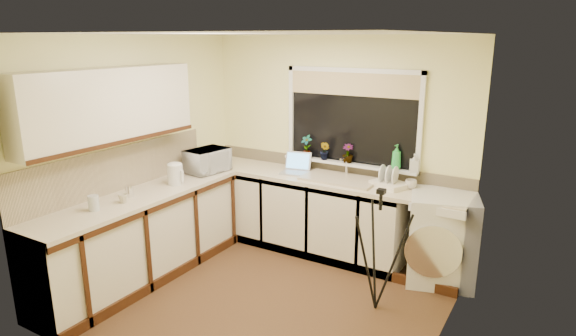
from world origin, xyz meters
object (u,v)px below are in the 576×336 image
(washing_machine, at_px, (442,238))
(cup_left, at_px, (123,198))
(laptop, at_px, (296,167))
(soap_bottle_clear, at_px, (414,163))
(dish_rack, at_px, (390,184))
(glass_jug, at_px, (94,203))
(plant_b, at_px, (325,151))
(kettle, at_px, (175,175))
(plant_a, at_px, (307,146))
(plant_c, at_px, (348,153))
(cup_back, at_px, (411,184))
(tripod, at_px, (378,251))
(soap_bottle_green, at_px, (396,157))
(steel_jar, at_px, (130,191))
(microwave, at_px, (207,161))

(washing_machine, relative_size, cup_left, 10.09)
(laptop, height_order, soap_bottle_clear, soap_bottle_clear)
(washing_machine, relative_size, dish_rack, 2.57)
(glass_jug, bearing_deg, plant_b, 61.17)
(dish_rack, bearing_deg, plant_b, -166.70)
(kettle, relative_size, dish_rack, 0.61)
(cup_left, bearing_deg, washing_machine, 34.11)
(plant_a, height_order, plant_b, plant_a)
(dish_rack, distance_m, plant_a, 1.13)
(laptop, height_order, plant_a, plant_a)
(plant_c, bearing_deg, dish_rack, -16.96)
(plant_a, bearing_deg, cup_back, -5.03)
(glass_jug, xyz_separation_m, plant_b, (1.22, 2.22, 0.19))
(kettle, height_order, tripod, tripod)
(soap_bottle_green, height_order, soap_bottle_clear, soap_bottle_green)
(plant_a, distance_m, cup_left, 2.16)
(laptop, height_order, steel_jar, laptop)
(steel_jar, bearing_deg, cup_left, -59.80)
(laptop, distance_m, cup_left, 1.99)
(dish_rack, bearing_deg, tripod, -52.08)
(tripod, relative_size, plant_c, 5.36)
(microwave, relative_size, soap_bottle_green, 1.82)
(soap_bottle_green, distance_m, soap_bottle_clear, 0.20)
(plant_c, relative_size, cup_left, 2.38)
(plant_a, xyz_separation_m, cup_back, (1.30, -0.11, -0.23))
(washing_machine, height_order, plant_a, plant_a)
(laptop, height_order, cup_back, laptop)
(laptop, xyz_separation_m, glass_jug, (-0.93, -2.07, 0.01))
(soap_bottle_clear, bearing_deg, microwave, -162.81)
(cup_back, xyz_separation_m, cup_left, (-2.22, -1.83, -0.01))
(tripod, height_order, plant_a, plant_a)
(microwave, relative_size, cup_back, 3.99)
(washing_machine, distance_m, tripod, 0.94)
(tripod, relative_size, microwave, 2.37)
(soap_bottle_green, bearing_deg, washing_machine, -20.12)
(plant_c, xyz_separation_m, soap_bottle_clear, (0.76, 0.00, -0.01))
(glass_jug, bearing_deg, kettle, 86.21)
(washing_machine, height_order, steel_jar, steel_jar)
(steel_jar, bearing_deg, microwave, 86.35)
(cup_back, bearing_deg, plant_a, 174.97)
(cup_back, bearing_deg, soap_bottle_green, 146.87)
(steel_jar, bearing_deg, glass_jug, -85.37)
(plant_c, xyz_separation_m, soap_bottle_green, (0.56, 0.02, 0.03))
(dish_rack, height_order, steel_jar, steel_jar)
(soap_bottle_clear, xyz_separation_m, cup_left, (-2.20, -1.95, -0.20))
(cup_left, bearing_deg, glass_jug, -101.50)
(plant_b, bearing_deg, plant_a, 178.20)
(soap_bottle_green, bearing_deg, dish_rack, -88.17)
(kettle, height_order, microwave, microwave)
(soap_bottle_green, bearing_deg, cup_left, -135.45)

